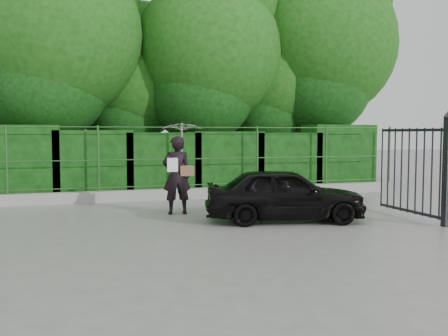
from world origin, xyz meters
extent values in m
plane|color=gray|center=(0.00, 0.00, 0.00)|extent=(80.00, 80.00, 0.00)
cube|color=#9E9E99|center=(0.00, 4.50, 0.15)|extent=(14.00, 0.25, 0.30)
cylinder|color=#235220|center=(-4.20, 4.50, 1.20)|extent=(0.06, 0.06, 1.80)
cylinder|color=#235220|center=(-1.90, 4.50, 1.20)|extent=(0.06, 0.06, 1.80)
cylinder|color=#235220|center=(0.40, 4.50, 1.20)|extent=(0.06, 0.06, 1.80)
cylinder|color=#235220|center=(2.70, 4.50, 1.20)|extent=(0.06, 0.06, 1.80)
cylinder|color=#235220|center=(5.00, 4.50, 1.20)|extent=(0.06, 0.06, 1.80)
cylinder|color=#235220|center=(7.30, 4.50, 1.20)|extent=(0.06, 0.06, 1.80)
cylinder|color=#235220|center=(0.00, 4.50, 0.40)|extent=(13.60, 0.03, 0.03)
cylinder|color=#235220|center=(0.00, 4.50, 1.15)|extent=(13.60, 0.03, 0.03)
cylinder|color=#235220|center=(0.00, 4.50, 2.05)|extent=(13.60, 0.03, 0.03)
cube|color=black|center=(-4.00, 5.50, 1.05)|extent=(2.20, 1.20, 2.11)
cube|color=black|center=(-2.00, 5.50, 0.98)|extent=(2.20, 1.20, 1.97)
cube|color=black|center=(0.00, 5.50, 0.95)|extent=(2.20, 1.20, 1.90)
cube|color=black|center=(2.00, 5.50, 0.97)|extent=(2.20, 1.20, 1.94)
cube|color=black|center=(4.00, 5.50, 0.95)|extent=(2.20, 1.20, 1.90)
cube|color=black|center=(6.00, 5.50, 1.08)|extent=(2.20, 1.20, 2.16)
cylinder|color=black|center=(-3.00, 7.20, 2.25)|extent=(0.36, 0.36, 4.50)
sphere|color=#14470F|center=(-3.00, 7.20, 4.95)|extent=(5.40, 5.40, 5.40)
cylinder|color=black|center=(-0.50, 8.50, 1.62)|extent=(0.36, 0.36, 3.25)
sphere|color=#14470F|center=(-0.50, 8.50, 3.58)|extent=(3.90, 3.90, 3.90)
cylinder|color=black|center=(2.00, 7.50, 2.12)|extent=(0.36, 0.36, 4.25)
sphere|color=#14470F|center=(2.00, 7.50, 4.68)|extent=(5.10, 5.10, 5.10)
cylinder|color=black|center=(4.50, 8.20, 1.75)|extent=(0.36, 0.36, 3.50)
sphere|color=#14470F|center=(4.50, 8.20, 3.85)|extent=(4.20, 4.20, 4.20)
cylinder|color=black|center=(6.50, 7.80, 2.38)|extent=(0.36, 0.36, 4.75)
sphere|color=#14470F|center=(6.50, 7.80, 5.23)|extent=(5.70, 5.70, 5.70)
cube|color=black|center=(4.60, -1.20, 1.10)|extent=(0.14, 0.14, 2.20)
cube|color=black|center=(4.60, -0.05, 0.15)|extent=(0.05, 2.00, 0.06)
cube|color=black|center=(4.60, -0.05, 1.95)|extent=(0.05, 2.00, 0.06)
cylinder|color=black|center=(4.60, -1.00, 1.05)|extent=(0.04, 0.04, 1.90)
cylinder|color=black|center=(4.60, -0.75, 1.05)|extent=(0.04, 0.04, 1.90)
cylinder|color=black|center=(4.60, -0.50, 1.05)|extent=(0.04, 0.04, 1.90)
cylinder|color=black|center=(4.60, -0.25, 1.05)|extent=(0.04, 0.04, 1.90)
cylinder|color=black|center=(4.60, 0.00, 1.05)|extent=(0.04, 0.04, 1.90)
cylinder|color=black|center=(4.60, 0.25, 1.05)|extent=(0.04, 0.04, 1.90)
cylinder|color=black|center=(4.60, 0.50, 1.05)|extent=(0.04, 0.04, 1.90)
cylinder|color=black|center=(4.60, 0.75, 1.05)|extent=(0.04, 0.04, 1.90)
cylinder|color=black|center=(4.60, 1.00, 1.05)|extent=(0.04, 0.04, 1.90)
imported|color=black|center=(-0.27, 1.96, 0.91)|extent=(0.68, 0.46, 1.82)
imported|color=white|center=(-0.12, 2.01, 1.72)|extent=(0.94, 0.96, 0.86)
cube|color=brown|center=(-0.05, 1.88, 1.01)|extent=(0.32, 0.15, 0.24)
cube|color=white|center=(-0.39, 1.84, 1.16)|extent=(0.25, 0.02, 0.32)
imported|color=black|center=(1.75, 0.36, 0.58)|extent=(3.61, 2.07, 1.16)
camera|label=1|loc=(-2.62, -9.40, 1.88)|focal=40.00mm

